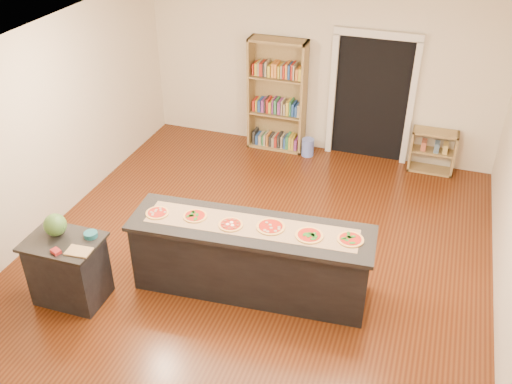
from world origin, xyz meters
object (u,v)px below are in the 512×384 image
(low_shelf, at_px, (433,151))
(watermelon, at_px, (55,225))
(waste_bin, at_px, (308,147))
(bookshelf, at_px, (277,96))
(side_counter, at_px, (69,269))
(kitchen_island, at_px, (251,258))

(low_shelf, relative_size, watermelon, 2.75)
(waste_bin, bearing_deg, low_shelf, 3.90)
(bookshelf, relative_size, waste_bin, 6.30)
(low_shelf, bearing_deg, side_counter, -130.03)
(bookshelf, relative_size, watermelon, 7.44)
(kitchen_island, distance_m, watermelon, 2.30)
(bookshelf, height_order, low_shelf, bookshelf)
(kitchen_island, height_order, side_counter, kitchen_island)
(kitchen_island, relative_size, waste_bin, 9.20)
(bookshelf, height_order, watermelon, bookshelf)
(waste_bin, xyz_separation_m, watermelon, (-1.90, -4.35, 0.83))
(waste_bin, bearing_deg, bookshelf, 168.79)
(low_shelf, bearing_deg, waste_bin, -176.10)
(bookshelf, bearing_deg, kitchen_island, -77.48)
(bookshelf, distance_m, waste_bin, 1.04)
(side_counter, bearing_deg, watermelon, 144.61)
(bookshelf, distance_m, low_shelf, 2.76)
(bookshelf, bearing_deg, side_counter, -104.25)
(waste_bin, relative_size, watermelon, 1.18)
(kitchen_island, xyz_separation_m, bookshelf, (-0.83, 3.72, 0.50))
(low_shelf, relative_size, waste_bin, 2.33)
(low_shelf, height_order, watermelon, watermelon)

